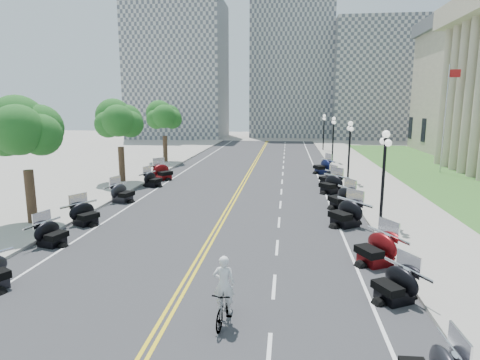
{
  "coord_description": "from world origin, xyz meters",
  "views": [
    {
      "loc": [
        3.55,
        -17.4,
        6.37
      ],
      "look_at": [
        0.82,
        5.79,
        2.0
      ],
      "focal_mm": 30.0,
      "sensor_mm": 36.0,
      "label": 1
    }
  ],
  "objects": [
    {
      "name": "ground",
      "position": [
        0.0,
        0.0,
        0.0
      ],
      "size": [
        160.0,
        160.0,
        0.0
      ],
      "primitive_type": "plane",
      "color": "gray"
    },
    {
      "name": "road",
      "position": [
        0.0,
        10.0,
        0.0
      ],
      "size": [
        16.0,
        90.0,
        0.01
      ],
      "primitive_type": "cube",
      "color": "#333335",
      "rests_on": "ground"
    },
    {
      "name": "centerline_yellow_a",
      "position": [
        -0.12,
        10.0,
        0.01
      ],
      "size": [
        0.12,
        90.0,
        0.0
      ],
      "primitive_type": "cube",
      "color": "yellow",
      "rests_on": "road"
    },
    {
      "name": "centerline_yellow_b",
      "position": [
        0.12,
        10.0,
        0.01
      ],
      "size": [
        0.12,
        90.0,
        0.0
      ],
      "primitive_type": "cube",
      "color": "yellow",
      "rests_on": "road"
    },
    {
      "name": "edge_line_north",
      "position": [
        6.4,
        10.0,
        0.01
      ],
      "size": [
        0.12,
        90.0,
        0.0
      ],
      "primitive_type": "cube",
      "color": "white",
      "rests_on": "road"
    },
    {
      "name": "edge_line_south",
      "position": [
        -6.4,
        10.0,
        0.01
      ],
      "size": [
        0.12,
        90.0,
        0.0
      ],
      "primitive_type": "cube",
      "color": "white",
      "rests_on": "road"
    },
    {
      "name": "lane_dash_4",
      "position": [
        3.2,
        -8.0,
        0.01
      ],
      "size": [
        0.12,
        2.0,
        0.0
      ],
      "primitive_type": "cube",
      "color": "white",
      "rests_on": "road"
    },
    {
      "name": "lane_dash_5",
      "position": [
        3.2,
        -4.0,
        0.01
      ],
      "size": [
        0.12,
        2.0,
        0.0
      ],
      "primitive_type": "cube",
      "color": "white",
      "rests_on": "road"
    },
    {
      "name": "lane_dash_6",
      "position": [
        3.2,
        0.0,
        0.01
      ],
      "size": [
        0.12,
        2.0,
        0.0
      ],
      "primitive_type": "cube",
      "color": "white",
      "rests_on": "road"
    },
    {
      "name": "lane_dash_7",
      "position": [
        3.2,
        4.0,
        0.01
      ],
      "size": [
        0.12,
        2.0,
        0.0
      ],
      "primitive_type": "cube",
      "color": "white",
      "rests_on": "road"
    },
    {
      "name": "lane_dash_8",
      "position": [
        3.2,
        8.0,
        0.01
      ],
      "size": [
        0.12,
        2.0,
        0.0
      ],
      "primitive_type": "cube",
      "color": "white",
      "rests_on": "road"
    },
    {
      "name": "lane_dash_9",
      "position": [
        3.2,
        12.0,
        0.01
      ],
      "size": [
        0.12,
        2.0,
        0.0
      ],
      "primitive_type": "cube",
      "color": "white",
      "rests_on": "road"
    },
    {
      "name": "lane_dash_10",
      "position": [
        3.2,
        16.0,
        0.01
      ],
      "size": [
        0.12,
        2.0,
        0.0
      ],
      "primitive_type": "cube",
      "color": "white",
      "rests_on": "road"
    },
    {
      "name": "lane_dash_11",
      "position": [
        3.2,
        20.0,
        0.01
      ],
      "size": [
        0.12,
        2.0,
        0.0
      ],
      "primitive_type": "cube",
      "color": "white",
      "rests_on": "road"
    },
    {
      "name": "lane_dash_12",
      "position": [
        3.2,
        24.0,
        0.01
      ],
      "size": [
        0.12,
        2.0,
        0.0
      ],
      "primitive_type": "cube",
      "color": "white",
      "rests_on": "road"
    },
    {
      "name": "lane_dash_13",
      "position": [
        3.2,
        28.0,
        0.01
      ],
      "size": [
        0.12,
        2.0,
        0.0
      ],
      "primitive_type": "cube",
      "color": "white",
      "rests_on": "road"
    },
    {
      "name": "lane_dash_14",
      "position": [
        3.2,
        32.0,
        0.01
      ],
      "size": [
        0.12,
        2.0,
        0.0
      ],
      "primitive_type": "cube",
      "color": "white",
      "rests_on": "road"
    },
    {
      "name": "lane_dash_15",
      "position": [
        3.2,
        36.0,
        0.01
      ],
      "size": [
        0.12,
        2.0,
        0.0
      ],
      "primitive_type": "cube",
      "color": "white",
      "rests_on": "road"
    },
    {
      "name": "lane_dash_16",
      "position": [
        3.2,
        40.0,
        0.01
      ],
      "size": [
        0.12,
        2.0,
        0.0
      ],
      "primitive_type": "cube",
      "color": "white",
      "rests_on": "road"
    },
    {
      "name": "lane_dash_17",
      "position": [
        3.2,
        44.0,
        0.01
      ],
      "size": [
        0.12,
        2.0,
        0.0
      ],
      "primitive_type": "cube",
      "color": "white",
      "rests_on": "road"
    },
    {
      "name": "lane_dash_18",
      "position": [
        3.2,
        48.0,
        0.01
      ],
      "size": [
        0.12,
        2.0,
        0.0
      ],
      "primitive_type": "cube",
      "color": "white",
      "rests_on": "road"
    },
    {
      "name": "lane_dash_19",
      "position": [
        3.2,
        52.0,
        0.01
      ],
      "size": [
        0.12,
        2.0,
        0.0
      ],
      "primitive_type": "cube",
      "color": "white",
      "rests_on": "road"
    },
    {
      "name": "sidewalk_north",
      "position": [
        10.5,
        10.0,
        0.07
      ],
      "size": [
        5.0,
        90.0,
        0.15
      ],
      "primitive_type": "cube",
      "color": "#9E9991",
      "rests_on": "ground"
    },
    {
      "name": "sidewalk_south",
      "position": [
        -10.5,
        10.0,
        0.07
      ],
      "size": [
        5.0,
        90.0,
        0.15
      ],
      "primitive_type": "cube",
      "color": "#9E9991",
      "rests_on": "ground"
    },
    {
      "name": "lawn",
      "position": [
        17.5,
        18.0,
        0.05
      ],
      "size": [
        9.0,
        60.0,
        0.1
      ],
      "primitive_type": "cube",
      "color": "#356023",
      "rests_on": "ground"
    },
    {
      "name": "distant_block_a",
      "position": [
        -18.0,
        62.0,
        13.0
      ],
      "size": [
        18.0,
        14.0,
        26.0
      ],
      "primitive_type": "cube",
      "color": "gray",
      "rests_on": "ground"
    },
    {
      "name": "distant_block_b",
      "position": [
        4.0,
        68.0,
        15.0
      ],
      "size": [
        16.0,
        12.0,
        30.0
      ],
      "primitive_type": "cube",
      "color": "gray",
      "rests_on": "ground"
    },
    {
      "name": "distant_block_c",
      "position": [
        22.0,
        65.0,
        11.0
      ],
      "size": [
        20.0,
        14.0,
        22.0
      ],
      "primitive_type": "cube",
      "color": "gray",
      "rests_on": "ground"
    },
    {
      "name": "street_lamp_2",
      "position": [
        8.6,
        4.0,
        2.6
      ],
      "size": [
        0.5,
        1.2,
        4.9
      ],
      "primitive_type": null,
      "color": "black",
      "rests_on": "sidewalk_north"
    },
    {
      "name": "street_lamp_3",
      "position": [
        8.6,
        16.0,
        2.6
      ],
      "size": [
        0.5,
        1.2,
        4.9
      ],
      "primitive_type": null,
      "color": "black",
      "rests_on": "sidewalk_north"
    },
    {
      "name": "street_lamp_4",
      "position": [
        8.6,
        28.0,
        2.6
      ],
      "size": [
        0.5,
        1.2,
        4.9
      ],
      "primitive_type": null,
      "color": "black",
      "rests_on": "sidewalk_north"
    },
    {
      "name": "street_lamp_5",
      "position": [
        8.6,
        40.0,
        2.6
      ],
      "size": [
        0.5,
        1.2,
        4.9
      ],
      "primitive_type": null,
      "color": "black",
      "rests_on": "sidewalk_north"
    },
    {
      "name": "flagpole",
      "position": [
        18.0,
        22.0,
        5.0
      ],
      "size": [
        1.1,
        0.2,
        10.0
      ],
      "primitive_type": null,
      "color": "silver",
      "rests_on": "ground"
    },
    {
      "name": "tree_2",
      "position": [
        -10.0,
        2.0,
        4.75
      ],
      "size": [
        4.8,
        4.8,
        9.2
      ],
      "primitive_type": null,
      "color": "#235619",
      "rests_on": "sidewalk_south"
    },
    {
      "name": "tree_3",
      "position": [
        -10.0,
        14.0,
        4.75
      ],
      "size": [
        4.8,
        4.8,
        9.2
      ],
      "primitive_type": null,
      "color": "#235619",
      "rests_on": "sidewalk_south"
    },
    {
      "name": "tree_4",
      "position": [
        -10.0,
        26.0,
        4.75
      ],
      "size": [
        4.8,
        4.8,
        9.2
      ],
      "primitive_type": null,
      "color": "#235619",
      "rests_on": "sidewalk_south"
    },
    {
      "name": "motorcycle_n_4",
      "position": [
        7.16,
        -4.6,
        0.64
      ],
      "size": [
        2.48,
        2.48,
        1.28
      ],
      "primitive_type": null,
      "rotation": [
        0.0,
        0.0,
        -1.08
      ],
      "color": "black",
      "rests_on": "road"
    },
    {
      "name": "motorcycle_n_5",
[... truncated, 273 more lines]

